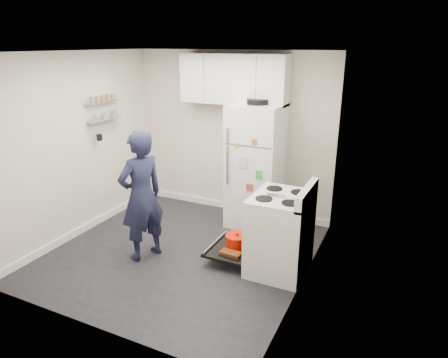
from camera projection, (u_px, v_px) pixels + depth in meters
The scene contains 7 objects.
room at pixel (177, 163), 4.85m from camera, with size 3.21×3.21×2.51m.
electric_range at pixel (279, 234), 4.68m from camera, with size 0.66×0.76×1.10m.
open_oven_door at pixel (235, 244), 5.02m from camera, with size 0.55×0.70×0.23m.
refrigerator at pixel (256, 166), 5.77m from camera, with size 0.72×0.74×1.86m.
upper_cabinets at pixel (234, 79), 5.71m from camera, with size 1.60×0.33×0.70m, color silver.
wall_shelf_rack at pixel (103, 110), 5.70m from camera, with size 0.14×0.60×0.61m.
person at pixel (141, 196), 4.86m from camera, with size 0.60×0.39×1.64m, color #181B36.
Camera 1 is at (2.48, -3.94, 2.60)m, focal length 32.00 mm.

